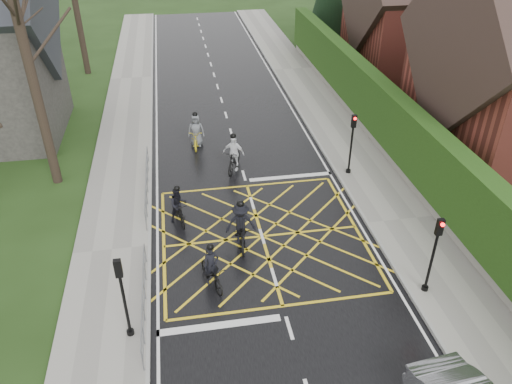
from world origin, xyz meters
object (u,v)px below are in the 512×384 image
object	(u,v)px
cyclist_rear	(212,272)
cyclist_lead	(196,134)
cyclist_front	(234,157)
cyclist_mid	(241,229)
cyclist_back	(179,208)

from	to	relation	value
cyclist_rear	cyclist_lead	bearing A→B (deg)	70.15
cyclist_rear	cyclist_front	world-z (taller)	cyclist_front
cyclist_mid	cyclist_rear	bearing A→B (deg)	-119.49
cyclist_back	cyclist_lead	size ratio (longest dim) A/B	0.86
cyclist_back	cyclist_rear	bearing A→B (deg)	-89.23
cyclist_rear	cyclist_front	size ratio (longest dim) A/B	0.93
cyclist_mid	cyclist_front	size ratio (longest dim) A/B	1.03
cyclist_back	cyclist_lead	bearing A→B (deg)	67.11
cyclist_mid	cyclist_front	xyz separation A→B (m)	(0.51, 5.97, -0.00)
cyclist_front	cyclist_lead	distance (m)	3.42
cyclist_front	cyclist_mid	bearing A→B (deg)	-71.18
cyclist_mid	cyclist_lead	world-z (taller)	cyclist_mid
cyclist_back	cyclist_lead	distance (m)	7.08
cyclist_rear	cyclist_mid	distance (m)	2.56
cyclist_back	cyclist_mid	distance (m)	3.10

